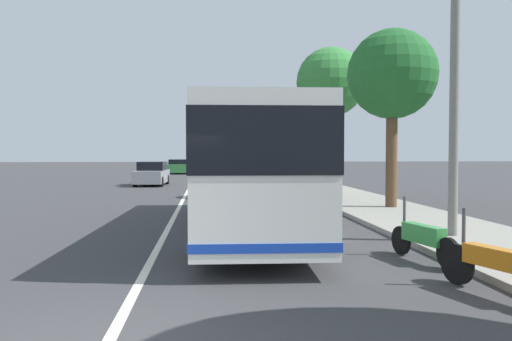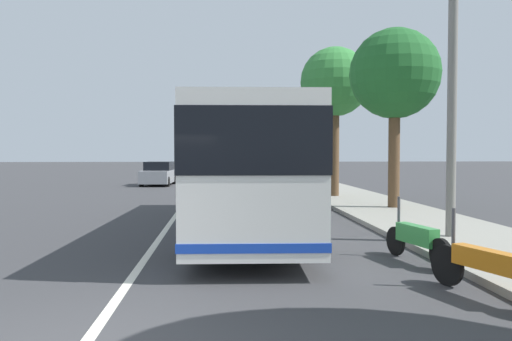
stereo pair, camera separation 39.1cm
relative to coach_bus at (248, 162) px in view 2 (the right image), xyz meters
name	(u,v)px [view 2 (the right image)]	position (x,y,z in m)	size (l,w,h in m)	color
sidewalk_curb	(413,219)	(1.13, -5.26, -1.82)	(110.00, 3.60, 0.14)	gray
lane_divider_line	(170,224)	(1.13, 2.31, -1.89)	(110.00, 0.16, 0.01)	silver
coach_bus	(248,162)	(0.00, 0.00, 0.00)	(12.35, 3.03, 3.23)	silver
motorcycle_nearest_curb	(489,267)	(-7.18, -3.18, -1.41)	(2.30, 0.83, 1.28)	black
motorcycle_by_tree	(416,239)	(-4.63, -3.08, -1.43)	(2.08, 0.54, 1.25)	black
car_far_distant	(158,174)	(19.45, 4.84, -1.16)	(4.13, 2.07, 1.55)	gray
car_behind_bus	(238,171)	(24.48, -0.58, -1.17)	(4.32, 2.06, 1.52)	gold
car_side_street	(186,167)	(37.40, 4.24, -1.20)	(4.05, 2.07, 1.45)	#2D7238
roadside_tree_mid_block	(395,75)	(4.03, -5.64, 3.12)	(3.31, 3.31, 6.72)	brown
roadside_tree_far_block	(335,83)	(9.07, -4.55, 3.48)	(3.21, 3.21, 7.06)	brown
utility_pole	(452,87)	(-2.44, -4.79, 1.85)	(0.22, 0.22, 7.48)	slate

